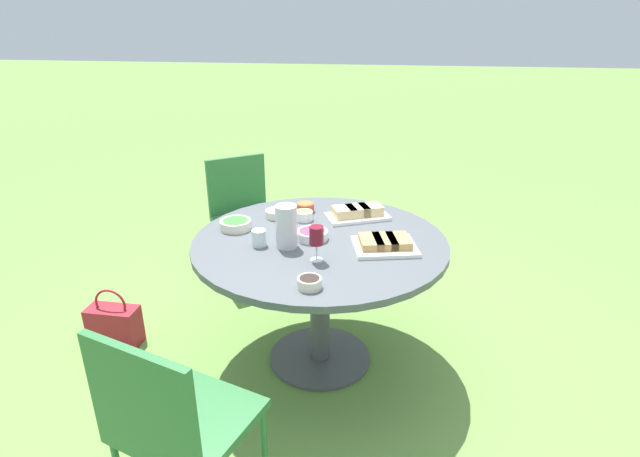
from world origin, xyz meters
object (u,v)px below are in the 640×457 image
(dining_table, at_px, (320,259))
(handbag, at_px, (114,325))
(chair_near_left, at_px, (243,209))
(wine_glass, at_px, (316,237))
(chair_near_right, at_px, (172,418))
(water_pitcher, at_px, (286,226))

(dining_table, xyz_separation_m, handbag, (1.23, 0.05, -0.51))
(chair_near_left, bearing_deg, wine_glass, 122.21)
(dining_table, bearing_deg, chair_near_right, 72.59)
(dining_table, bearing_deg, handbag, 2.51)
(chair_near_left, bearing_deg, dining_table, 127.57)
(chair_near_right, bearing_deg, water_pitcher, -101.23)
(wine_glass, bearing_deg, chair_near_left, -57.79)
(water_pitcher, bearing_deg, dining_table, -141.78)
(water_pitcher, xyz_separation_m, wine_glass, (-0.17, 0.13, 0.01))
(chair_near_left, relative_size, wine_glass, 5.13)
(chair_near_left, xyz_separation_m, handbag, (0.51, 1.00, -0.40))
(chair_near_right, relative_size, wine_glass, 5.13)
(water_pitcher, distance_m, handbag, 1.31)
(chair_near_left, distance_m, water_pitcher, 1.25)
(chair_near_left, relative_size, chair_near_right, 1.00)
(chair_near_right, relative_size, handbag, 2.42)
(chair_near_right, xyz_separation_m, handbag, (0.89, -1.04, -0.40))
(dining_table, xyz_separation_m, wine_glass, (-0.02, 0.25, 0.24))
(chair_near_left, bearing_deg, water_pitcher, 118.52)
(dining_table, height_order, wine_glass, wine_glass)
(water_pitcher, xyz_separation_m, handbag, (1.08, -0.06, -0.73))
(chair_near_right, height_order, handbag, chair_near_right)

